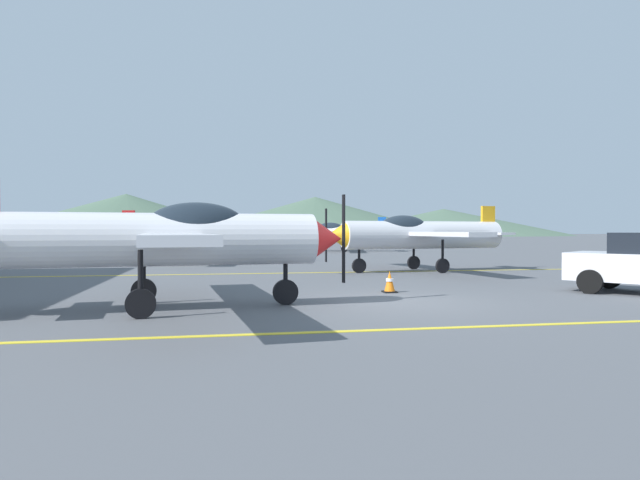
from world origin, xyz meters
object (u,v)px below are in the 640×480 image
airplane_far (196,233)px  airplane_near (167,237)px  traffic_cone_front (390,282)px  airplane_back (338,232)px  airplane_mid (417,234)px

airplane_far → airplane_near: bearing=-89.6°
airplane_far → traffic_cone_front: size_ratio=15.40×
traffic_cone_front → airplane_back: bearing=80.5°
airplane_near → airplane_far: (-0.13, 17.46, 0.00)m
airplane_near → airplane_mid: size_ratio=1.00×
airplane_mid → airplane_far: bearing=138.1°
airplane_near → airplane_mid: bearing=45.8°
airplane_near → airplane_far: same height
airplane_near → airplane_mid: 12.91m
airplane_far → traffic_cone_front: 16.37m
airplane_mid → airplane_back: (1.34, 21.18, 0.00)m
airplane_near → airplane_far: bearing=90.4°
airplane_far → airplane_back: 16.67m
airplane_far → airplane_back: size_ratio=1.00×
airplane_near → traffic_cone_front: airplane_near is taller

